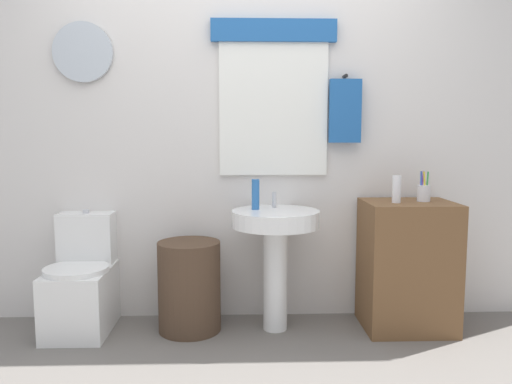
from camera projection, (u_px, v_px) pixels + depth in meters
back_wall at (242, 119)px, 3.26m from camera, size 4.40×0.18×2.60m
toilet at (82, 285)px, 3.09m from camera, size 0.38×0.51×0.73m
laundry_hamper at (189, 286)px, 3.08m from camera, size 0.38×0.38×0.55m
pedestal_sink at (275, 239)px, 3.06m from camera, size 0.53×0.53×0.75m
faucet at (274, 200)px, 3.15m from camera, size 0.03×0.03×0.10m
wooden_cabinet at (407, 265)px, 3.10m from camera, size 0.54×0.44×0.80m
soap_bottle at (256, 194)px, 3.07m from camera, size 0.05×0.05×0.19m
lotion_bottle at (397, 189)px, 3.01m from camera, size 0.05×0.05×0.16m
toothbrush_cup at (424, 192)px, 3.08m from camera, size 0.08×0.08×0.19m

